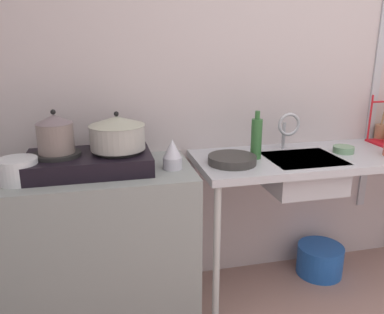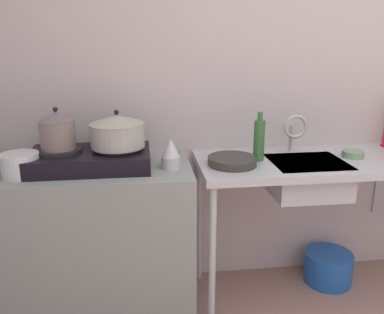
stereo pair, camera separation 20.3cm
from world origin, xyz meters
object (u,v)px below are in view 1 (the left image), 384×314
(pot_on_left_burner, at_px, (55,134))
(sink_basin, at_px, (302,173))
(percolator, at_px, (172,155))
(small_bowl_on_drainboard, at_px, (343,149))
(faucet, at_px, (288,126))
(bucket_on_floor, at_px, (320,260))
(pot_on_right_burner, at_px, (117,133))
(frying_pan, at_px, (232,160))
(stove, at_px, (89,162))
(bottle_by_sink, at_px, (256,138))
(utensil_jar, at_px, (381,132))
(pot_beside_stove, at_px, (18,171))

(pot_on_left_burner, height_order, sink_basin, pot_on_left_burner)
(percolator, bearing_deg, small_bowl_on_drainboard, 3.50)
(sink_basin, height_order, faucet, faucet)
(faucet, xyz_separation_m, bucket_on_floor, (0.27, -0.03, -0.88))
(pot_on_right_burner, xyz_separation_m, frying_pan, (0.57, -0.05, -0.16))
(stove, relative_size, frying_pan, 2.37)
(sink_basin, bearing_deg, percolator, -178.85)
(pot_on_left_burner, height_order, percolator, pot_on_left_burner)
(stove, distance_m, bucket_on_floor, 1.58)
(sink_basin, height_order, bucket_on_floor, sink_basin)
(faucet, height_order, bucket_on_floor, faucet)
(percolator, distance_m, bottle_by_sink, 0.48)
(faucet, relative_size, frying_pan, 0.89)
(bottle_by_sink, xyz_separation_m, utensil_jar, (0.92, 0.19, -0.06))
(stove, xyz_separation_m, pot_beside_stove, (-0.31, -0.09, 0.01))
(bottle_by_sink, bearing_deg, sink_basin, -12.51)
(percolator, height_order, sink_basin, percolator)
(stove, xyz_separation_m, percolator, (0.40, -0.06, 0.03))
(percolator, xyz_separation_m, frying_pan, (0.31, 0.01, -0.05))
(pot_on_right_burner, bearing_deg, percolator, -12.29)
(stove, bearing_deg, faucet, 5.72)
(small_bowl_on_drainboard, distance_m, utensil_jar, 0.45)
(pot_on_left_burner, distance_m, small_bowl_on_drainboard, 1.55)
(bottle_by_sink, relative_size, bucket_on_floor, 0.91)
(pot_on_right_burner, height_order, utensil_jar, pot_on_right_burner)
(pot_beside_stove, distance_m, percolator, 0.71)
(frying_pan, bearing_deg, pot_beside_stove, -177.57)
(faucet, bearing_deg, utensil_jar, 8.10)
(stove, height_order, pot_on_left_burner, pot_on_left_burner)
(pot_on_right_burner, relative_size, utensil_jar, 1.35)
(pot_beside_stove, bearing_deg, bucket_on_floor, 5.78)
(pot_beside_stove, xyz_separation_m, bottle_by_sink, (1.18, 0.10, 0.06))
(percolator, xyz_separation_m, utensil_jar, (1.39, 0.27, -0.02))
(pot_on_right_burner, distance_m, faucet, 0.96)
(pot_on_right_burner, distance_m, utensil_jar, 1.67)
(percolator, bearing_deg, pot_on_right_burner, 167.71)
(pot_on_left_burner, relative_size, bucket_on_floor, 0.72)
(pot_on_right_burner, bearing_deg, stove, 180.00)
(sink_basin, distance_m, utensil_jar, 0.73)
(sink_basin, xyz_separation_m, bucket_on_floor, (0.25, 0.12, -0.64))
(bottle_by_sink, height_order, bucket_on_floor, bottle_by_sink)
(percolator, distance_m, small_bowl_on_drainboard, 1.00)
(pot_on_right_burner, relative_size, faucet, 1.21)
(pot_beside_stove, distance_m, utensil_jar, 2.12)
(sink_basin, relative_size, utensil_jar, 1.95)
(stove, height_order, bucket_on_floor, stove)
(bottle_by_sink, xyz_separation_m, bucket_on_floor, (0.50, 0.07, -0.84))
(pot_beside_stove, relative_size, percolator, 1.16)
(sink_basin, bearing_deg, bottle_by_sink, 167.49)
(frying_pan, height_order, small_bowl_on_drainboard, frying_pan)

